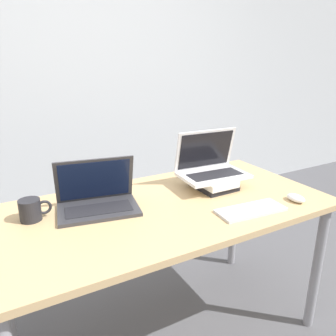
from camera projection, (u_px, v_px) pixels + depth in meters
wall_back at (73, 67)px, 2.65m from camera, size 8.00×0.05×2.70m
desk at (165, 220)px, 1.56m from camera, size 1.57×0.79×0.76m
laptop_left at (97, 199)px, 1.48m from camera, size 0.39×0.29×0.23m
book_stack at (214, 183)px, 1.72m from camera, size 0.19×0.22×0.06m
laptop_on_books at (211, 166)px, 1.74m from camera, size 0.36×0.25×0.24m
wireless_keyboard at (251, 210)px, 1.47m from camera, size 0.33×0.15×0.01m
mouse at (296, 198)px, 1.57m from camera, size 0.06×0.10×0.03m
mug at (31, 210)px, 1.38m from camera, size 0.13×0.09×0.09m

